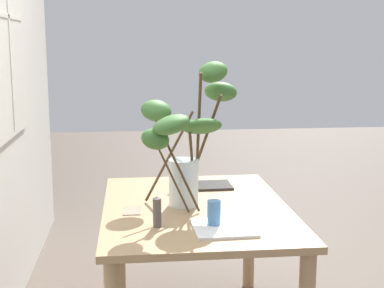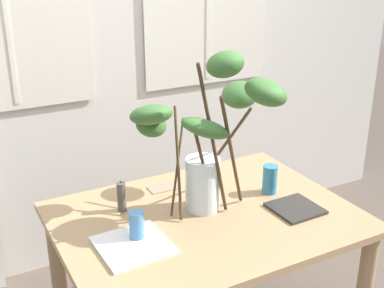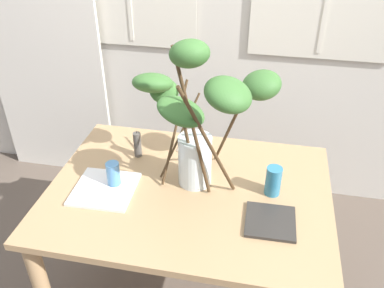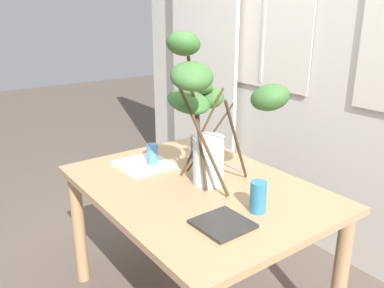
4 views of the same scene
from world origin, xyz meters
name	(u,v)px [view 1 (image 1 of 4)]	position (x,y,z in m)	size (l,w,h in m)	color
dining_table	(196,226)	(0.00, 0.00, 0.61)	(1.27, 0.94, 0.72)	tan
vase_with_branches	(186,134)	(0.03, 0.05, 1.09)	(0.70, 0.59, 0.75)	silver
drinking_glass_blue_left	(214,214)	(-0.34, -0.04, 0.78)	(0.06, 0.06, 0.12)	#4C84BC
drinking_glass_blue_right	(180,176)	(0.37, 0.05, 0.79)	(0.07, 0.07, 0.14)	teal
plate_square_left	(224,228)	(-0.37, -0.08, 0.73)	(0.27, 0.27, 0.01)	white
plate_square_right	(213,185)	(0.37, -0.15, 0.73)	(0.20, 0.20, 0.01)	#2D2B28
napkin_folded	(132,210)	(-0.05, 0.32, 0.72)	(0.15, 0.09, 0.00)	gray
pillar_candle	(157,213)	(-0.31, 0.21, 0.79)	(0.04, 0.04, 0.14)	#514C47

